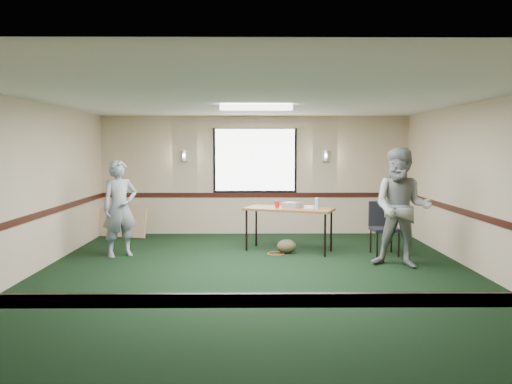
{
  "coord_description": "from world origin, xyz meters",
  "views": [
    {
      "loc": [
        -0.08,
        -7.39,
        1.96
      ],
      "look_at": [
        0.0,
        1.3,
        1.2
      ],
      "focal_mm": 35.0,
      "sensor_mm": 36.0,
      "label": 1
    }
  ],
  "objects_px": {
    "folding_table": "(289,211)",
    "person_left": "(120,208)",
    "person_right": "(402,208)",
    "projector": "(292,205)",
    "conference_chair": "(383,223)"
  },
  "relations": [
    {
      "from": "projector",
      "to": "conference_chair",
      "type": "distance_m",
      "value": 1.74
    },
    {
      "from": "conference_chair",
      "to": "folding_table",
      "type": "bearing_deg",
      "value": 168.43
    },
    {
      "from": "folding_table",
      "to": "projector",
      "type": "xyz_separation_m",
      "value": [
        0.06,
        0.05,
        0.11
      ]
    },
    {
      "from": "conference_chair",
      "to": "person_left",
      "type": "xyz_separation_m",
      "value": [
        -4.84,
        -0.17,
        0.31
      ]
    },
    {
      "from": "folding_table",
      "to": "person_left",
      "type": "height_order",
      "value": "person_left"
    },
    {
      "from": "person_left",
      "to": "person_right",
      "type": "height_order",
      "value": "person_right"
    },
    {
      "from": "conference_chair",
      "to": "person_right",
      "type": "xyz_separation_m",
      "value": [
        0.02,
        -1.05,
        0.42
      ]
    },
    {
      "from": "projector",
      "to": "conference_chair",
      "type": "height_order",
      "value": "conference_chair"
    },
    {
      "from": "projector",
      "to": "conference_chair",
      "type": "bearing_deg",
      "value": 24.8
    },
    {
      "from": "folding_table",
      "to": "person_left",
      "type": "bearing_deg",
      "value": -151.23
    },
    {
      "from": "folding_table",
      "to": "person_left",
      "type": "distance_m",
      "value": 3.13
    },
    {
      "from": "projector",
      "to": "person_left",
      "type": "xyz_separation_m",
      "value": [
        -3.16,
        -0.47,
        -0.0
      ]
    },
    {
      "from": "projector",
      "to": "person_right",
      "type": "bearing_deg",
      "value": -3.51
    },
    {
      "from": "folding_table",
      "to": "person_right",
      "type": "distance_m",
      "value": 2.2
    },
    {
      "from": "person_right",
      "to": "projector",
      "type": "bearing_deg",
      "value": 165.05
    }
  ]
}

